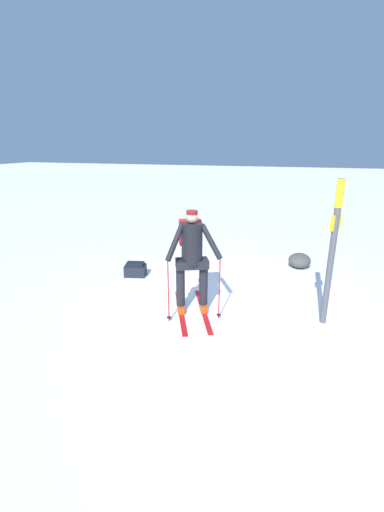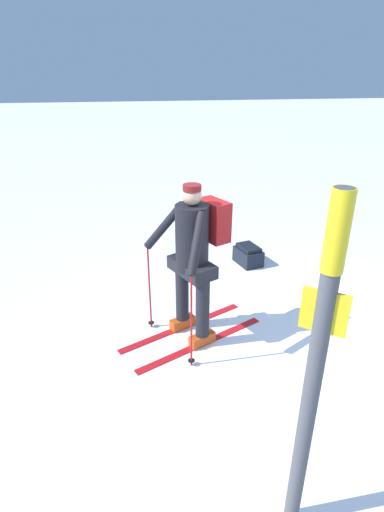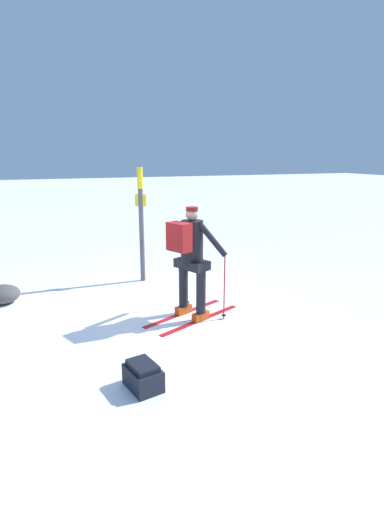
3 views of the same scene
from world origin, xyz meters
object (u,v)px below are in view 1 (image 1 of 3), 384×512
(dropped_backpack, at_px, (135,270))
(trail_marker, at_px, (333,243))
(skier, at_px, (192,254))
(rock_boulder, at_px, (300,260))

(dropped_backpack, distance_m, trail_marker, 4.17)
(skier, bearing_deg, trail_marker, -84.20)
(dropped_backpack, xyz_separation_m, trail_marker, (-0.99, -3.87, 1.21))
(dropped_backpack, xyz_separation_m, rock_boulder, (1.65, -3.47, 0.02))
(skier, bearing_deg, dropped_backpack, 54.17)
(dropped_backpack, height_order, rock_boulder, rock_boulder)
(skier, relative_size, trail_marker, 0.77)
(trail_marker, xyz_separation_m, rock_boulder, (2.64, 0.40, -1.19))
(trail_marker, height_order, rock_boulder, trail_marker)
(skier, distance_m, trail_marker, 2.22)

